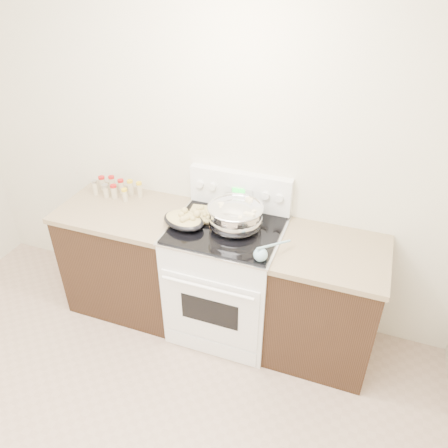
% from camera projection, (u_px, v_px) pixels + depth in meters
% --- Properties ---
extents(room_shell, '(4.10, 3.60, 2.75)m').
position_uv_depth(room_shell, '(3.00, 238.00, 1.58)').
color(room_shell, beige).
rests_on(room_shell, ground).
extents(counter_left, '(0.93, 0.67, 0.92)m').
position_uv_depth(counter_left, '(130.00, 257.00, 3.52)').
color(counter_left, black).
rests_on(counter_left, ground).
extents(counter_right, '(0.73, 0.67, 0.92)m').
position_uv_depth(counter_right, '(324.00, 303.00, 3.07)').
color(counter_right, black).
rests_on(counter_right, ground).
extents(kitchen_range, '(0.78, 0.73, 1.22)m').
position_uv_depth(kitchen_range, '(227.00, 277.00, 3.26)').
color(kitchen_range, white).
rests_on(kitchen_range, ground).
extents(mixing_bowl, '(0.40, 0.40, 0.22)m').
position_uv_depth(mixing_bowl, '(235.00, 217.00, 2.95)').
color(mixing_bowl, silver).
rests_on(mixing_bowl, kitchen_range).
extents(roasting_pan, '(0.36, 0.30, 0.11)m').
position_uv_depth(roasting_pan, '(184.00, 220.00, 3.00)').
color(roasting_pan, black).
rests_on(roasting_pan, kitchen_range).
extents(baking_sheet, '(0.38, 0.29, 0.06)m').
position_uv_depth(baking_sheet, '(210.00, 215.00, 3.10)').
color(baking_sheet, black).
rests_on(baking_sheet, kitchen_range).
extents(wooden_spoon, '(0.14, 0.22, 0.04)m').
position_uv_depth(wooden_spoon, '(200.00, 221.00, 3.06)').
color(wooden_spoon, tan).
rests_on(wooden_spoon, kitchen_range).
extents(blue_ladle, '(0.19, 0.26, 0.11)m').
position_uv_depth(blue_ladle, '(262.00, 254.00, 2.70)').
color(blue_ladle, '#81AFC1').
rests_on(blue_ladle, kitchen_range).
extents(spice_jars, '(0.39, 0.16, 0.13)m').
position_uv_depth(spice_jars, '(116.00, 188.00, 3.41)').
color(spice_jars, '#BFB28C').
rests_on(spice_jars, counter_left).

